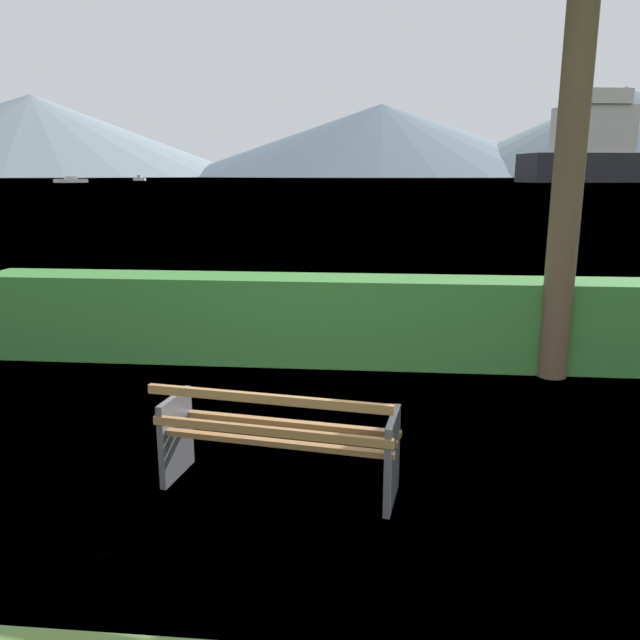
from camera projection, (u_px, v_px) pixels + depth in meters
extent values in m
plane|color=#4C6B33|center=(281.00, 486.00, 4.91)|extent=(1400.00, 1400.00, 0.00)
plane|color=#6B8EA3|center=(380.00, 179.00, 303.87)|extent=(620.00, 620.00, 0.00)
cube|color=olive|center=(272.00, 443.00, 4.62)|extent=(1.80, 0.34, 0.04)
cube|color=olive|center=(280.00, 432.00, 4.81)|extent=(1.80, 0.34, 0.04)
cube|color=olive|center=(287.00, 423.00, 4.99)|extent=(1.80, 0.34, 0.04)
cube|color=olive|center=(269.00, 431.00, 4.53)|extent=(1.80, 0.32, 0.06)
cube|color=olive|center=(266.00, 399.00, 4.42)|extent=(1.80, 0.32, 0.06)
cube|color=#4C4C51|center=(176.00, 436.00, 5.02)|extent=(0.13, 0.51, 0.68)
cube|color=#4C4C51|center=(392.00, 459.00, 4.61)|extent=(0.13, 0.51, 0.68)
cube|color=#387A33|center=(321.00, 320.00, 8.08)|extent=(8.77, 0.75, 1.10)
cylinder|color=brown|center=(571.00, 149.00, 6.99)|extent=(0.34, 0.34, 5.28)
cube|color=silver|center=(593.00, 130.00, 178.40)|extent=(21.09, 17.18, 12.87)
cube|color=silver|center=(596.00, 99.00, 176.49)|extent=(15.79, 17.70, 4.02)
cube|color=silver|center=(139.00, 179.00, 229.41)|extent=(4.34, 1.58, 0.94)
cube|color=beige|center=(139.00, 177.00, 229.19)|extent=(1.57, 1.10, 1.02)
cube|color=silver|center=(71.00, 181.00, 175.02)|extent=(8.78, 7.87, 1.01)
cube|color=beige|center=(71.00, 178.00, 174.83)|extent=(3.84, 3.69, 0.67)
cone|color=gray|center=(34.00, 136.00, 549.06)|extent=(375.61, 375.61, 69.27)
cone|color=slate|center=(381.00, 141.00, 566.46)|extent=(370.19, 370.19, 63.32)
cone|color=slate|center=(622.00, 132.00, 503.95)|extent=(319.11, 319.11, 69.86)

